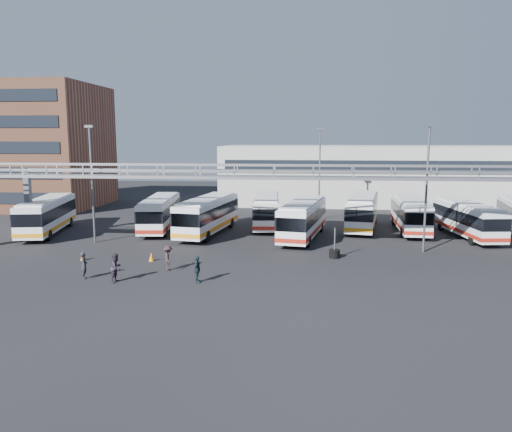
# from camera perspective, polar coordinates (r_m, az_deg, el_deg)

# --- Properties ---
(ground) EXTENTS (140.00, 140.00, 0.00)m
(ground) POSITION_cam_1_polar(r_m,az_deg,el_deg) (34.85, 1.55, -6.29)
(ground) COLOR black
(ground) RESTS_ON ground
(gantry) EXTENTS (51.40, 5.15, 7.10)m
(gantry) POSITION_cam_1_polar(r_m,az_deg,el_deg) (39.66, 2.17, 3.66)
(gantry) COLOR gray
(gantry) RESTS_ON ground
(apartment_building) EXTENTS (18.00, 15.00, 16.00)m
(apartment_building) POSITION_cam_1_polar(r_m,az_deg,el_deg) (73.18, -24.44, 7.26)
(apartment_building) COLOR #8F573C
(apartment_building) RESTS_ON ground
(warehouse) EXTENTS (42.00, 14.00, 8.00)m
(warehouse) POSITION_cam_1_polar(r_m,az_deg,el_deg) (72.39, 13.23, 4.64)
(warehouse) COLOR #9E9E99
(warehouse) RESTS_ON ground
(light_pole_left) EXTENTS (0.70, 0.35, 10.21)m
(light_pole_left) POSITION_cam_1_polar(r_m,az_deg,el_deg) (45.52, -18.26, 4.18)
(light_pole_left) COLOR #4C4F54
(light_pole_left) RESTS_ON ground
(light_pole_mid) EXTENTS (0.70, 0.35, 10.21)m
(light_pole_mid) POSITION_cam_1_polar(r_m,az_deg,el_deg) (41.84, 18.94, 3.77)
(light_pole_mid) COLOR #4C4F54
(light_pole_mid) RESTS_ON ground
(light_pole_back) EXTENTS (0.70, 0.35, 10.21)m
(light_pole_back) POSITION_cam_1_polar(r_m,az_deg,el_deg) (55.68, 7.28, 5.35)
(light_pole_back) COLOR #4C4F54
(light_pole_back) RESTS_ON ground
(bus_0) EXTENTS (4.72, 11.48, 3.40)m
(bus_0) POSITION_cam_1_polar(r_m,az_deg,el_deg) (51.86, -22.78, 0.19)
(bus_0) COLOR silver
(bus_0) RESTS_ON ground
(bus_2) EXTENTS (3.65, 11.07, 3.30)m
(bus_2) POSITION_cam_1_polar(r_m,az_deg,el_deg) (50.46, -10.94, 0.44)
(bus_2) COLOR silver
(bus_2) RESTS_ON ground
(bus_3) EXTENTS (4.37, 11.82, 3.51)m
(bus_3) POSITION_cam_1_polar(r_m,az_deg,el_deg) (47.79, -5.54, 0.23)
(bus_3) COLOR silver
(bus_3) RESTS_ON ground
(bus_4) EXTENTS (3.19, 10.93, 3.28)m
(bus_4) POSITION_cam_1_polar(r_m,az_deg,el_deg) (51.38, 1.19, 0.74)
(bus_4) COLOR silver
(bus_4) RESTS_ON ground
(bus_5) EXTENTS (4.57, 11.54, 3.42)m
(bus_5) POSITION_cam_1_polar(r_m,az_deg,el_deg) (45.73, 5.39, -0.23)
(bus_5) COLOR silver
(bus_5) RESTS_ON ground
(bus_6) EXTENTS (4.52, 11.49, 3.41)m
(bus_6) POSITION_cam_1_polar(r_m,az_deg,el_deg) (51.41, 12.07, 0.62)
(bus_6) COLOR silver
(bus_6) RESTS_ON ground
(bus_7) EXTENTS (3.11, 10.98, 3.30)m
(bus_7) POSITION_cam_1_polar(r_m,az_deg,el_deg) (51.20, 17.21, 0.32)
(bus_7) COLOR silver
(bus_7) RESTS_ON ground
(bus_8) EXTENTS (3.78, 10.82, 3.22)m
(bus_8) POSITION_cam_1_polar(r_m,az_deg,el_deg) (49.97, 23.04, -0.26)
(bus_8) COLOR silver
(bus_8) RESTS_ON ground
(pedestrian_a) EXTENTS (0.63, 0.76, 1.79)m
(pedestrian_a) POSITION_cam_1_polar(r_m,az_deg,el_deg) (34.63, -19.06, -5.35)
(pedestrian_a) COLOR black
(pedestrian_a) RESTS_ON ground
(pedestrian_b) EXTENTS (0.89, 1.04, 1.87)m
(pedestrian_b) POSITION_cam_1_polar(r_m,az_deg,el_deg) (33.24, -15.68, -5.71)
(pedestrian_b) COLOR #2C2432
(pedestrian_b) RESTS_ON ground
(pedestrian_c) EXTENTS (0.99, 1.29, 1.76)m
(pedestrian_c) POSITION_cam_1_polar(r_m,az_deg,el_deg) (35.28, -10.00, -4.76)
(pedestrian_c) COLOR #2D1E1F
(pedestrian_c) RESTS_ON ground
(pedestrian_d) EXTENTS (0.47, 1.04, 1.73)m
(pedestrian_d) POSITION_cam_1_polar(r_m,az_deg,el_deg) (32.12, -6.72, -6.08)
(pedestrian_d) COLOR #1A282F
(pedestrian_d) RESTS_ON ground
(cone_left) EXTENTS (0.54, 0.54, 0.72)m
(cone_left) POSITION_cam_1_polar(r_m,az_deg,el_deg) (39.92, -19.14, -4.29)
(cone_left) COLOR orange
(cone_left) RESTS_ON ground
(cone_right) EXTENTS (0.49, 0.49, 0.66)m
(cone_right) POSITION_cam_1_polar(r_m,az_deg,el_deg) (38.25, -11.87, -4.58)
(cone_right) COLOR orange
(cone_right) RESTS_ON ground
(tire_stack) EXTENTS (0.82, 0.82, 2.35)m
(tire_stack) POSITION_cam_1_polar(r_m,az_deg,el_deg) (38.88, 8.95, -4.18)
(tire_stack) COLOR black
(tire_stack) RESTS_ON ground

